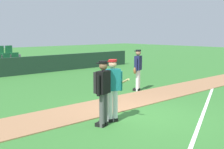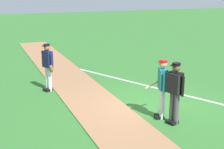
{
  "view_description": "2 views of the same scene",
  "coord_description": "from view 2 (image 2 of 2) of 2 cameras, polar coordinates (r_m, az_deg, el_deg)",
  "views": [
    {
      "loc": [
        -6.54,
        -5.8,
        2.52
      ],
      "look_at": [
        0.8,
        2.07,
        0.98
      ],
      "focal_mm": 48.29,
      "sensor_mm": 36.0,
      "label": 1
    },
    {
      "loc": [
        -8.7,
        4.9,
        3.76
      ],
      "look_at": [
        0.11,
        1.33,
        1.19
      ],
      "focal_mm": 52.3,
      "sensor_mm": 36.0,
      "label": 2
    }
  ],
  "objects": [
    {
      "name": "ground_plane",
      "position": [
        10.67,
        6.91,
        -5.61
      ],
      "size": [
        80.0,
        80.0,
        0.0
      ],
      "primitive_type": "plane",
      "color": "#33702D"
    },
    {
      "name": "infield_dirt_path",
      "position": [
        10.02,
        -1.4,
        -6.82
      ],
      "size": [
        28.0,
        1.81,
        0.03
      ],
      "primitive_type": "cube",
      "color": "#9E704C",
      "rests_on": "ground"
    },
    {
      "name": "foul_line_chalk",
      "position": [
        13.42,
        2.63,
        -1.12
      ],
      "size": [
        10.9,
        5.2,
        0.01
      ],
      "primitive_type": "cube",
      "rotation": [
        0.0,
        0.0,
        0.44
      ],
      "color": "white",
      "rests_on": "ground"
    },
    {
      "name": "batter_teal_jersey",
      "position": [
        9.51,
        8.75,
        -2.11
      ],
      "size": [
        0.6,
        0.8,
        1.76
      ],
      "color": "white",
      "rests_on": "ground"
    },
    {
      "name": "umpire_home_plate",
      "position": [
        9.18,
        10.89,
        -2.64
      ],
      "size": [
        0.57,
        0.39,
        1.76
      ],
      "color": "#4C4C4C",
      "rests_on": "ground"
    },
    {
      "name": "runner_navy_jersey",
      "position": [
        12.14,
        -11.15,
        1.53
      ],
      "size": [
        0.66,
        0.41,
        1.76
      ],
      "color": "white",
      "rests_on": "ground"
    }
  ]
}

